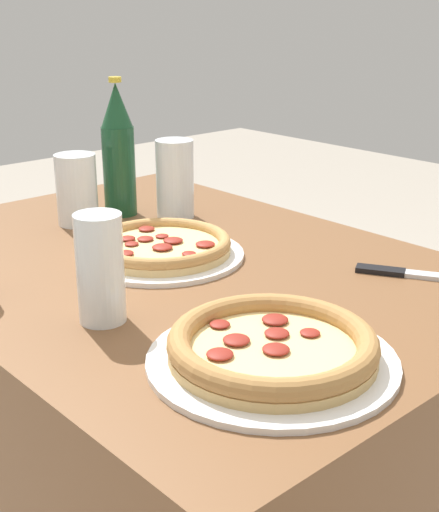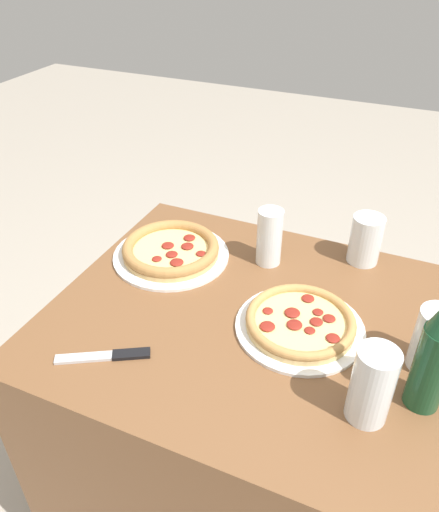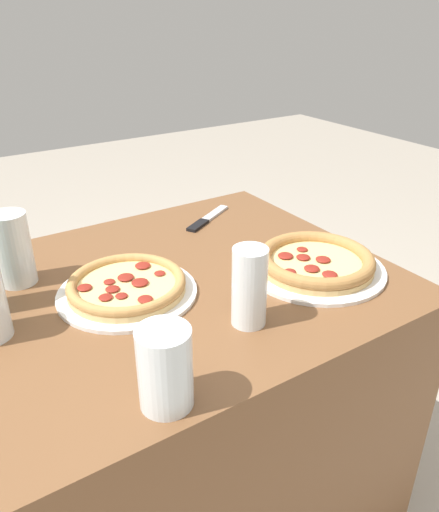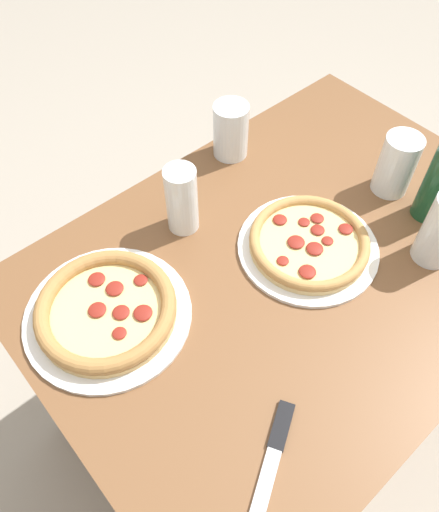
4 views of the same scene
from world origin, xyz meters
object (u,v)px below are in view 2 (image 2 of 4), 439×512
object	(u,v)px
pizza_pepperoni	(300,323)
glass_lemonade	(365,241)
glass_water	(371,389)
beer_bottle	(437,352)
knife	(108,356)
glass_iced_tea	(269,240)
pizza_salami	(171,250)
glass_cola	(432,345)

from	to	relation	value
pizza_pepperoni	glass_lemonade	size ratio (longest dim) A/B	2.19
glass_water	beer_bottle	distance (m)	0.13
glass_lemonade	knife	bearing A→B (deg)	53.45
glass_lemonade	glass_water	bearing A→B (deg)	101.06
glass_iced_tea	beer_bottle	bearing A→B (deg)	142.45
pizza_pepperoni	pizza_salami	size ratio (longest dim) A/B	0.93
pizza_pepperoni	glass_lemonade	world-z (taller)	glass_lemonade
beer_bottle	knife	size ratio (longest dim) A/B	1.52
pizza_pepperoni	knife	distance (m)	0.40
pizza_salami	knife	bearing A→B (deg)	97.90
pizza_salami	glass_iced_tea	size ratio (longest dim) A/B	2.02
pizza_salami	glass_cola	bearing A→B (deg)	168.09
pizza_salami	pizza_pepperoni	bearing A→B (deg)	160.85
glass_water	pizza_salami	bearing A→B (deg)	-28.43
pizza_pepperoni	glass_cola	distance (m)	0.26
glass_cola	glass_lemonade	bearing A→B (deg)	-59.99
glass_iced_tea	beer_bottle	world-z (taller)	beer_bottle
glass_cola	glass_iced_tea	distance (m)	0.45
glass_lemonade	glass_cola	bearing A→B (deg)	120.01
pizza_salami	glass_cola	distance (m)	0.65
glass_lemonade	glass_iced_tea	bearing A→B (deg)	24.84
pizza_pepperoni	glass_water	world-z (taller)	glass_water
beer_bottle	knife	bearing A→B (deg)	13.17
pizza_salami	glass_water	xyz separation A→B (m)	(-0.54, 0.29, 0.05)
pizza_pepperoni	beer_bottle	distance (m)	0.29
glass_cola	glass_iced_tea	world-z (taller)	glass_iced_tea
glass_water	glass_cola	bearing A→B (deg)	-118.59
glass_iced_tea	glass_water	size ratio (longest dim) A/B	0.97
glass_lemonade	knife	xyz separation A→B (m)	(0.40, 0.54, -0.05)
beer_bottle	pizza_salami	bearing A→B (deg)	-19.70
glass_cola	glass_lemonade	size ratio (longest dim) A/B	1.06
beer_bottle	knife	xyz separation A→B (m)	(0.58, 0.14, -0.12)
pizza_pepperoni	knife	xyz separation A→B (m)	(0.33, 0.23, -0.01)
pizza_pepperoni	glass_iced_tea	bearing A→B (deg)	-55.73
pizza_pepperoni	glass_water	bearing A→B (deg)	135.53
pizza_pepperoni	beer_bottle	world-z (taller)	beer_bottle
glass_iced_tea	glass_water	xyz separation A→B (m)	(-0.31, 0.37, 0.00)
pizza_salami	glass_iced_tea	distance (m)	0.25
glass_water	glass_iced_tea	bearing A→B (deg)	-50.34
glass_cola	glass_water	xyz separation A→B (m)	(0.09, 0.16, 0.01)
glass_cola	pizza_pepperoni	bearing A→B (deg)	-0.50
pizza_pepperoni	glass_lemonade	distance (m)	0.32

